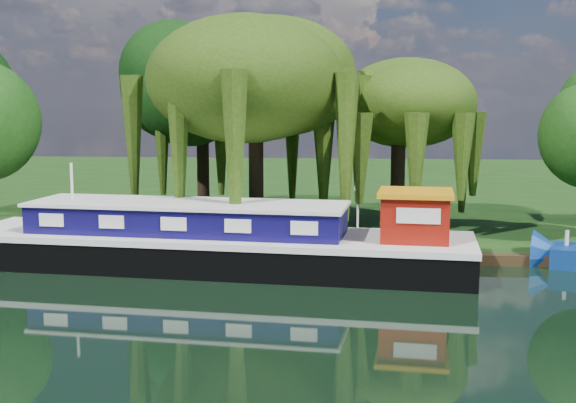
# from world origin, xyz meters

# --- Properties ---
(ground) EXTENTS (120.00, 120.00, 0.00)m
(ground) POSITION_xyz_m (0.00, 0.00, 0.00)
(ground) COLOR black
(far_bank) EXTENTS (120.00, 52.00, 0.45)m
(far_bank) POSITION_xyz_m (0.00, 34.00, 0.23)
(far_bank) COLOR black
(far_bank) RESTS_ON ground
(dutch_barge) EXTENTS (20.81, 6.59, 4.32)m
(dutch_barge) POSITION_xyz_m (-5.07, 6.66, 1.07)
(dutch_barge) COLOR black
(dutch_barge) RESTS_ON ground
(red_dinghy) EXTENTS (3.33, 2.45, 0.67)m
(red_dinghy) POSITION_xyz_m (-7.36, 6.97, 0.00)
(red_dinghy) COLOR maroon
(red_dinghy) RESTS_ON ground
(willow_left) EXTENTS (8.11, 8.11, 9.72)m
(willow_left) POSITION_xyz_m (-4.32, 12.41, 7.51)
(willow_left) COLOR black
(willow_left) RESTS_ON far_bank
(willow_right) EXTENTS (6.18, 6.18, 7.52)m
(willow_right) POSITION_xyz_m (2.47, 14.27, 5.94)
(willow_right) COLOR black
(willow_right) RESTS_ON far_bank
(tree_far_mid) EXTENTS (5.88, 5.88, 9.63)m
(tree_far_mid) POSITION_xyz_m (-7.95, 17.56, 7.08)
(tree_far_mid) COLOR black
(tree_far_mid) RESTS_ON far_bank
(lamppost) EXTENTS (0.36, 0.36, 2.56)m
(lamppost) POSITION_xyz_m (0.50, 10.50, 2.42)
(lamppost) COLOR silver
(lamppost) RESTS_ON far_bank
(mooring_posts) EXTENTS (19.16, 0.16, 1.00)m
(mooring_posts) POSITION_xyz_m (-0.50, 8.40, 0.95)
(mooring_posts) COLOR silver
(mooring_posts) RESTS_ON far_bank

